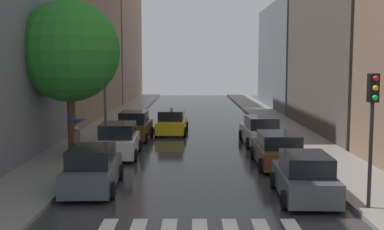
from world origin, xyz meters
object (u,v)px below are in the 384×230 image
Objects in this scene: parked_car_left_nearest at (93,169)px; parked_car_left_second at (119,141)px; parked_car_right_nearest at (305,178)px; street_tree_left at (70,51)px; lamp_post_left at (105,73)px; taxi_midroad at (172,122)px; parked_car_right_third at (261,131)px; parked_car_left_third at (135,126)px; traffic_light_right_corner at (373,111)px; parked_car_right_second at (278,150)px; pedestrian_near_tree at (77,131)px.

parked_car_left_nearest is 6.36m from parked_car_left_second.
street_tree_left is (-10.20, 7.97, 4.61)m from parked_car_right_nearest.
parked_car_left_nearest is 1.06× the size of parked_car_left_second.
taxi_midroad is at bearing 37.49° from lamp_post_left.
parked_car_left_third is at bearing 74.91° from parked_car_right_third.
parked_car_left_second reaches higher than parked_car_right_nearest.
parked_car_right_third is at bearing 18.48° from street_tree_left.
taxi_midroad is 1.06× the size of traffic_light_right_corner.
street_tree_left is at bearing 141.53° from traffic_light_right_corner.
taxi_midroad reaches higher than parked_car_right_second.
street_tree_left is (-4.88, -7.74, 4.61)m from taxi_midroad.
parked_car_left_third reaches higher than parked_car_right_third.
parked_car_right_nearest reaches higher than parked_car_right_second.
lamp_post_left is (-3.95, -3.03, 3.42)m from taxi_midroad.
pedestrian_near_tree reaches higher than parked_car_right_second.
lamp_post_left is (-1.56, 5.04, 3.37)m from parked_car_left_second.
parked_car_left_third is 15.17m from parked_car_right_nearest.
taxi_midroad reaches higher than parked_car_left_nearest.
street_tree_left is (-2.64, -5.18, 4.55)m from parked_car_left_third.
parked_car_left_second is (-0.01, 6.36, 0.04)m from parked_car_left_nearest.
traffic_light_right_corner is 17.97m from lamp_post_left.
parked_car_left_second is 0.92× the size of taxi_midroad.
parked_car_right_second is at bearing 177.40° from parked_car_right_third.
parked_car_right_third is 1.06× the size of traffic_light_right_corner.
parked_car_left_nearest is at bearing 140.16° from parked_car_right_third.
street_tree_left is (-10.25, 2.49, 4.64)m from parked_car_right_second.
parked_car_left_second is 0.92× the size of parked_car_right_second.
lamp_post_left is at bearing 80.08° from parked_car_right_third.
parked_car_right_third reaches higher than parked_car_left_nearest.
pedestrian_near_tree is at bearing 17.27° from parked_car_left_nearest.
parked_car_right_third is 11.79m from street_tree_left.
traffic_light_right_corner reaches higher than parked_car_right_nearest.
lamp_post_left is at bearing 5.27° from parked_car_left_nearest.
pedestrian_near_tree is (-4.21, -9.39, 0.75)m from taxi_midroad.
parked_car_left_nearest is 0.98× the size of taxi_midroad.
lamp_post_left is (-1.72, -0.48, 3.36)m from parked_car_left_third.
parked_car_right_nearest is 0.52× the size of street_tree_left.
street_tree_left is at bearing 155.45° from parked_car_left_third.
parked_car_right_nearest is 0.95× the size of traffic_light_right_corner.
parked_car_right_third is at bearing 166.23° from pedestrian_near_tree.
parked_car_left_nearest reaches higher than parked_car_right_nearest.
pedestrian_near_tree is at bearing 145.21° from traffic_light_right_corner.
parked_car_left_nearest is 8.50m from street_tree_left.
parked_car_left_third is at bearing 140.89° from taxi_midroad.
parked_car_left_nearest is at bearing 178.12° from parked_car_left_second.
parked_car_left_third is 2.13× the size of pedestrian_near_tree.
pedestrian_near_tree is (-9.63, -5.09, 0.74)m from parked_car_right_third.
parked_car_left_second is at bearing -2.48° from parked_car_left_nearest.
parked_car_left_nearest is 1.09× the size of parked_car_right_nearest.
pedestrian_near_tree reaches higher than taxi_midroad.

